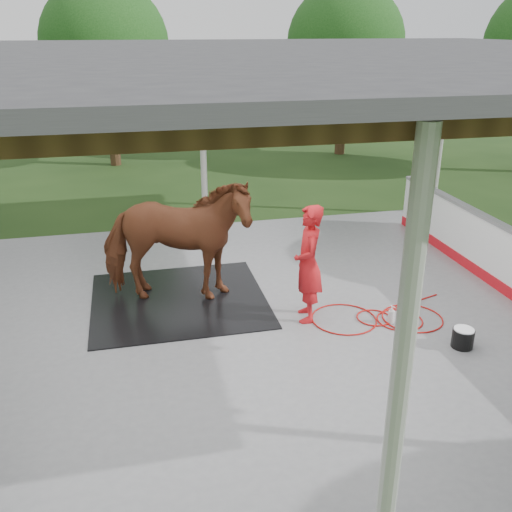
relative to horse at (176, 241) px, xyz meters
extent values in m
plane|color=#1E3814|center=(0.97, -1.16, -1.13)|extent=(100.00, 100.00, 0.00)
cube|color=slate|center=(0.97, -1.16, -1.10)|extent=(12.00, 10.00, 0.05)
cylinder|color=beige|center=(0.97, -5.86, 0.85)|extent=(0.14, 0.14, 3.85)
cylinder|color=beige|center=(0.97, 3.54, 0.85)|extent=(0.14, 0.14, 3.85)
cylinder|color=beige|center=(6.67, 3.54, 0.85)|extent=(0.14, 0.14, 3.85)
cube|color=brown|center=(0.97, -5.66, 2.72)|extent=(12.00, 0.10, 0.18)
cube|color=brown|center=(0.97, -4.16, 2.72)|extent=(12.00, 0.10, 0.18)
cube|color=brown|center=(0.97, -2.66, 2.72)|extent=(12.00, 0.10, 0.18)
cube|color=brown|center=(0.97, -1.16, 2.72)|extent=(12.00, 0.10, 0.18)
cube|color=brown|center=(0.97, 0.34, 2.72)|extent=(12.00, 0.10, 0.18)
cube|color=brown|center=(0.97, 1.84, 2.72)|extent=(12.00, 0.10, 0.18)
cube|color=brown|center=(0.97, 3.34, 2.72)|extent=(12.00, 0.10, 0.18)
cube|color=#38383A|center=(0.97, -1.16, 2.92)|extent=(12.60, 10.60, 0.10)
cube|color=red|center=(5.57, -1.16, -0.98)|extent=(0.14, 8.00, 0.20)
cylinder|color=#382314|center=(-1.03, 10.84, -0.03)|extent=(0.36, 0.36, 2.20)
sphere|color=#194714|center=(-1.03, 10.84, 2.67)|extent=(4.00, 4.00, 4.00)
cylinder|color=#382314|center=(6.97, 10.84, -0.03)|extent=(0.36, 0.36, 2.20)
sphere|color=#194714|center=(6.97, 10.84, 2.67)|extent=(4.00, 4.00, 4.00)
cube|color=black|center=(0.00, 0.00, -1.07)|extent=(2.89, 2.71, 0.02)
imported|color=brown|center=(0.00, 0.00, 0.00)|extent=(2.68, 1.62, 2.11)
imported|color=red|center=(1.92, -1.08, -0.14)|extent=(0.56, 0.75, 1.87)
cylinder|color=black|center=(3.85, -2.43, -0.94)|extent=(0.31, 0.31, 0.28)
cylinder|color=white|center=(3.85, -2.43, -0.80)|extent=(0.29, 0.29, 0.03)
imported|color=silver|center=(3.16, -1.54, -0.93)|extent=(0.16, 0.16, 0.30)
imported|color=#338CD8|center=(3.82, -1.04, -0.97)|extent=(0.14, 0.14, 0.21)
torus|color=#B2100C|center=(3.55, -1.48, -1.06)|extent=(0.96, 0.96, 0.02)
torus|color=#B2100C|center=(3.33, -1.50, -1.06)|extent=(0.72, 0.72, 0.02)
torus|color=#B2100C|center=(2.96, -1.34, -1.06)|extent=(0.56, 0.56, 0.02)
torus|color=#B2100C|center=(2.48, -1.27, -1.06)|extent=(1.04, 1.04, 0.02)
cylinder|color=#B2100C|center=(3.78, -0.99, -1.06)|extent=(1.17, 0.40, 0.02)
camera|label=1|loc=(-0.67, -8.75, 3.26)|focal=40.00mm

